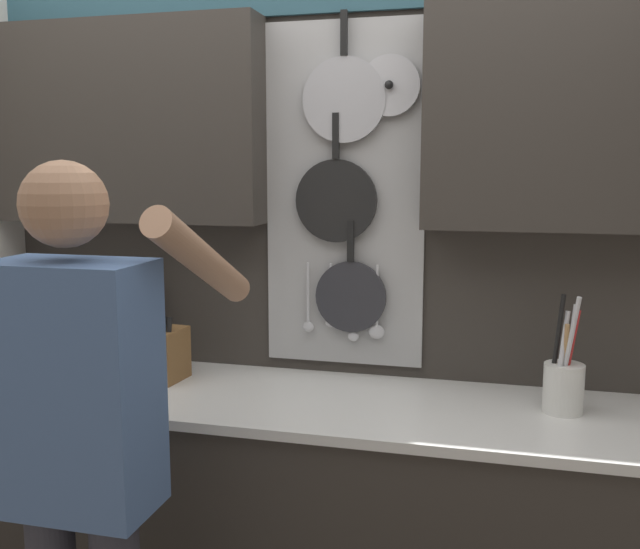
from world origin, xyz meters
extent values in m
cube|color=#38332D|center=(0.00, 0.00, 0.45)|extent=(2.33, 0.58, 0.89)
cube|color=white|center=(0.00, 0.00, 0.91)|extent=(2.36, 0.61, 0.03)
cube|color=#38332D|center=(0.00, 0.31, 1.25)|extent=(2.93, 0.04, 2.49)
cube|color=#38332D|center=(-0.67, 0.21, 1.79)|extent=(0.98, 0.16, 0.69)
cube|color=#38332D|center=(0.76, 0.21, 1.79)|extent=(0.80, 0.16, 0.69)
cube|color=#B2B2B2|center=(0.09, 0.28, 1.54)|extent=(0.54, 0.01, 1.15)
cylinder|color=#B7B7BC|center=(0.09, 0.26, 1.85)|extent=(0.28, 0.02, 0.28)
cube|color=black|center=(0.09, 0.25, 2.06)|extent=(0.02, 0.02, 0.14)
cylinder|color=black|center=(0.06, 0.26, 1.52)|extent=(0.28, 0.02, 0.28)
cube|color=black|center=(0.06, 0.25, 1.74)|extent=(0.02, 0.02, 0.15)
cylinder|color=#2D2D33|center=(0.12, 0.26, 1.20)|extent=(0.24, 0.02, 0.24)
cube|color=black|center=(0.12, 0.25, 1.39)|extent=(0.02, 0.02, 0.14)
cylinder|color=silver|center=(0.24, 0.26, 1.90)|extent=(0.20, 0.01, 0.20)
sphere|color=black|center=(0.24, 0.24, 1.90)|extent=(0.03, 0.03, 0.03)
cylinder|color=silver|center=(-0.03, 0.26, 1.21)|extent=(0.01, 0.01, 0.21)
ellipsoid|color=silver|center=(-0.03, 0.26, 1.09)|extent=(0.04, 0.01, 0.04)
cylinder|color=silver|center=(0.05, 0.26, 1.22)|extent=(0.01, 0.01, 0.19)
ellipsoid|color=silver|center=(0.05, 0.26, 1.11)|extent=(0.04, 0.01, 0.03)
cylinder|color=silver|center=(0.13, 0.26, 1.19)|extent=(0.01, 0.01, 0.24)
ellipsoid|color=silver|center=(0.13, 0.26, 1.06)|extent=(0.04, 0.01, 0.03)
cylinder|color=silver|center=(0.21, 0.26, 1.21)|extent=(0.01, 0.01, 0.21)
ellipsoid|color=silver|center=(0.21, 0.26, 1.08)|extent=(0.05, 0.01, 0.05)
cube|color=silver|center=(-0.85, 0.05, 1.08)|extent=(0.48, 0.36, 0.31)
cube|color=black|center=(-0.90, -0.13, 1.08)|extent=(0.26, 0.01, 0.19)
cube|color=#333338|center=(-0.68, -0.13, 1.08)|extent=(0.11, 0.01, 0.23)
cube|color=brown|center=(-0.48, 0.05, 1.01)|extent=(0.12, 0.16, 0.18)
cylinder|color=black|center=(-0.51, 0.02, 1.13)|extent=(0.02, 0.03, 0.07)
cylinder|color=black|center=(-0.49, 0.02, 1.12)|extent=(0.02, 0.03, 0.05)
cylinder|color=black|center=(-0.48, 0.02, 1.14)|extent=(0.02, 0.03, 0.09)
cylinder|color=black|center=(-0.46, 0.02, 1.12)|extent=(0.02, 0.03, 0.05)
cylinder|color=black|center=(-0.44, 0.02, 1.12)|extent=(0.02, 0.03, 0.05)
cylinder|color=white|center=(0.80, 0.05, 0.99)|extent=(0.12, 0.12, 0.15)
cylinder|color=silver|center=(0.79, 0.03, 1.10)|extent=(0.04, 0.06, 0.25)
cylinder|color=black|center=(0.77, 0.05, 1.13)|extent=(0.04, 0.04, 0.30)
cylinder|color=red|center=(0.81, 0.05, 1.10)|extent=(0.05, 0.06, 0.25)
cylinder|color=silver|center=(0.81, 0.03, 1.13)|extent=(0.05, 0.05, 0.30)
cylinder|color=tan|center=(0.80, 0.04, 1.09)|extent=(0.02, 0.04, 0.21)
cylinder|color=silver|center=(0.81, 0.07, 1.11)|extent=(0.04, 0.06, 0.26)
cube|color=#4C6B9E|center=(-0.37, -0.63, 1.12)|extent=(0.38, 0.22, 0.61)
sphere|color=#A87A5B|center=(-0.37, -0.63, 1.55)|extent=(0.20, 0.20, 0.20)
cylinder|color=#4C6B9E|center=(-0.60, -0.60, 1.16)|extent=(0.08, 0.22, 0.54)
cylinder|color=#A87A5B|center=(-0.14, -0.39, 1.40)|extent=(0.08, 0.52, 0.30)
camera|label=1|loc=(0.61, -2.07, 1.64)|focal=40.00mm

